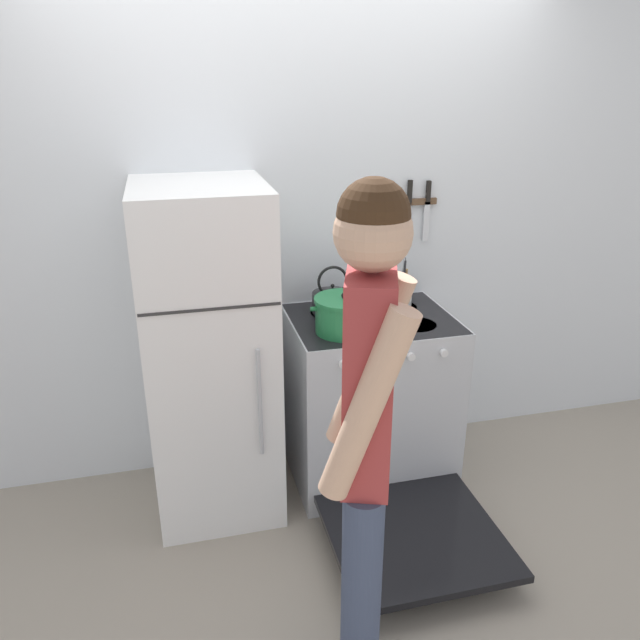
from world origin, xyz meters
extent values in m
plane|color=gray|center=(0.00, 0.00, 0.00)|extent=(14.00, 14.00, 0.00)
cube|color=silver|center=(0.00, 0.03, 1.27)|extent=(10.00, 0.06, 2.55)
cube|color=white|center=(-0.51, -0.33, 0.80)|extent=(0.59, 0.66, 1.60)
cube|color=#2D2D2D|center=(-0.51, -0.66, 1.16)|extent=(0.57, 0.01, 0.01)
cylinder|color=#B2B5BA|center=(-0.33, -0.67, 0.71)|extent=(0.02, 0.02, 0.51)
cube|color=silver|center=(0.30, -0.31, 0.45)|extent=(0.81, 0.63, 0.90)
cube|color=black|center=(0.30, -0.31, 0.89)|extent=(0.80, 0.61, 0.02)
cube|color=black|center=(0.30, -0.60, 0.44)|extent=(0.71, 0.05, 0.68)
cylinder|color=black|center=(0.12, -0.44, 0.90)|extent=(0.20, 0.20, 0.01)
cylinder|color=black|center=(0.48, -0.44, 0.90)|extent=(0.20, 0.20, 0.01)
cylinder|color=black|center=(0.12, -0.19, 0.90)|extent=(0.20, 0.20, 0.01)
cylinder|color=black|center=(0.48, -0.19, 0.90)|extent=(0.20, 0.20, 0.01)
cylinder|color=silver|center=(0.06, -0.64, 0.83)|extent=(0.04, 0.02, 0.04)
cylinder|color=silver|center=(0.22, -0.64, 0.83)|extent=(0.04, 0.02, 0.04)
cylinder|color=silver|center=(0.38, -0.64, 0.83)|extent=(0.04, 0.02, 0.04)
cylinder|color=silver|center=(0.54, -0.64, 0.83)|extent=(0.04, 0.02, 0.04)
cube|color=black|center=(0.30, -0.99, 0.12)|extent=(0.75, 0.72, 0.04)
cube|color=#99999E|center=(0.30, -0.39, 0.41)|extent=(0.67, 0.35, 0.01)
cylinder|color=#237A42|center=(0.12, -0.44, 0.98)|extent=(0.27, 0.27, 0.15)
cylinder|color=#237A42|center=(0.12, -0.44, 1.06)|extent=(0.28, 0.28, 0.02)
sphere|color=black|center=(0.12, -0.44, 1.08)|extent=(0.03, 0.03, 0.03)
cylinder|color=#237A42|center=(-0.03, -0.44, 1.03)|extent=(0.03, 0.02, 0.02)
cylinder|color=#237A42|center=(0.26, -0.44, 1.03)|extent=(0.03, 0.02, 0.02)
cylinder|color=black|center=(0.13, -0.19, 0.96)|extent=(0.21, 0.21, 0.11)
cone|color=black|center=(0.13, -0.19, 1.02)|extent=(0.20, 0.20, 0.03)
sphere|color=black|center=(0.13, -0.19, 1.05)|extent=(0.02, 0.02, 0.02)
cone|color=black|center=(0.23, -0.19, 0.97)|extent=(0.11, 0.03, 0.09)
torus|color=black|center=(0.13, -0.19, 1.07)|extent=(0.16, 0.01, 0.16)
cylinder|color=silver|center=(0.50, -0.18, 0.95)|extent=(0.11, 0.11, 0.10)
cylinder|color=#9E7547|center=(0.52, -0.19, 1.02)|extent=(0.02, 0.03, 0.19)
cylinder|color=#232326|center=(0.50, -0.20, 1.04)|extent=(0.03, 0.03, 0.23)
cylinder|color=#B2B5BA|center=(0.51, -0.19, 1.05)|extent=(0.03, 0.02, 0.24)
cylinder|color=#4C4C51|center=(0.50, -0.19, 1.04)|extent=(0.04, 0.05, 0.24)
cylinder|color=#38425B|center=(-0.16, -1.60, 0.44)|extent=(0.13, 0.13, 0.88)
cylinder|color=#38425B|center=(-0.10, -1.44, 0.44)|extent=(0.13, 0.13, 0.88)
cube|color=#9E3333|center=(-0.13, -1.52, 1.21)|extent=(0.21, 0.28, 0.66)
cylinder|color=tan|center=(-0.17, -1.65, 1.21)|extent=(0.28, 0.17, 0.59)
cylinder|color=tan|center=(-0.08, -1.39, 1.21)|extent=(0.28, 0.17, 0.59)
sphere|color=tan|center=(-0.13, -1.52, 1.66)|extent=(0.21, 0.21, 0.21)
sphere|color=#382314|center=(-0.13, -1.52, 1.71)|extent=(0.20, 0.20, 0.20)
cube|color=brown|center=(0.58, -0.01, 1.41)|extent=(0.31, 0.02, 0.03)
cube|color=silver|center=(0.48, -0.02, 1.32)|extent=(0.03, 0.00, 0.19)
cube|color=black|center=(0.48, -0.02, 1.47)|extent=(0.02, 0.02, 0.11)
cube|color=silver|center=(0.58, -0.02, 1.29)|extent=(0.03, 0.00, 0.24)
cube|color=black|center=(0.58, -0.02, 1.47)|extent=(0.02, 0.02, 0.12)
cube|color=silver|center=(0.69, -0.02, 1.31)|extent=(0.03, 0.00, 0.21)
cube|color=black|center=(0.69, -0.02, 1.47)|extent=(0.02, 0.02, 0.11)
camera|label=1|loc=(-0.65, -3.04, 2.06)|focal=35.00mm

